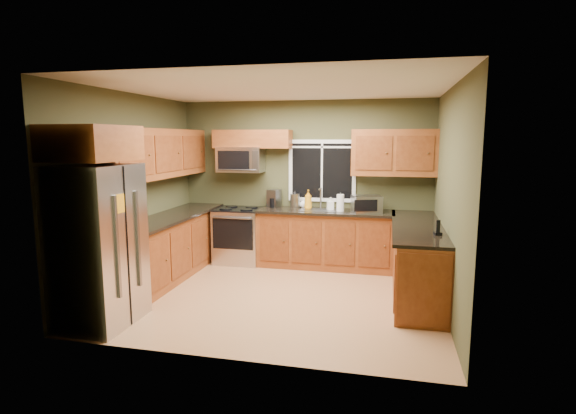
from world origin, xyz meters
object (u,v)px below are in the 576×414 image
at_px(paper_towel_roll, 340,203).
at_px(cordless_phone, 438,231).
at_px(soap_bottle_c, 303,203).
at_px(soap_bottle_b, 330,204).
at_px(microwave, 241,160).
at_px(kettle, 295,200).
at_px(coffee_maker, 274,199).
at_px(toaster_oven, 366,204).
at_px(soap_bottle_a, 308,200).
at_px(refrigerator, 98,246).
at_px(range, 239,235).

relative_size(paper_towel_roll, cordless_phone, 1.62).
bearing_deg(soap_bottle_c, soap_bottle_b, -18.56).
relative_size(microwave, soap_bottle_c, 4.98).
relative_size(kettle, soap_bottle_b, 1.39).
bearing_deg(coffee_maker, soap_bottle_b, -5.92).
xyz_separation_m(toaster_oven, coffee_maker, (-1.54, 0.24, 0.00)).
xyz_separation_m(microwave, toaster_oven, (2.11, -0.20, -0.66)).
bearing_deg(cordless_phone, soap_bottle_c, 138.14).
bearing_deg(kettle, microwave, -177.26).
height_order(kettle, paper_towel_roll, paper_towel_roll).
height_order(toaster_oven, soap_bottle_a, soap_bottle_a).
bearing_deg(cordless_phone, toaster_oven, 122.00).
xyz_separation_m(coffee_maker, soap_bottle_b, (0.97, -0.10, -0.03)).
height_order(microwave, kettle, microwave).
distance_m(paper_towel_roll, cordless_phone, 2.01).
bearing_deg(microwave, toaster_oven, -5.54).
distance_m(refrigerator, cordless_phone, 3.92).
distance_m(microwave, paper_towel_roll, 1.83).
bearing_deg(soap_bottle_a, cordless_phone, -40.53).
relative_size(soap_bottle_a, soap_bottle_b, 1.55).
height_order(microwave, paper_towel_roll, microwave).
relative_size(refrigerator, microwave, 2.37).
distance_m(refrigerator, soap_bottle_b, 3.61).
height_order(refrigerator, toaster_oven, refrigerator).
xyz_separation_m(kettle, soap_bottle_c, (0.13, 0.05, -0.05)).
xyz_separation_m(refrigerator, range, (0.69, 2.77, -0.43)).
bearing_deg(coffee_maker, microwave, -176.62).
xyz_separation_m(range, toaster_oven, (2.11, -0.07, 0.60)).
distance_m(refrigerator, toaster_oven, 3.89).
bearing_deg(range, coffee_maker, 16.73).
relative_size(refrigerator, kettle, 6.31).
bearing_deg(soap_bottle_b, microwave, 177.50).
bearing_deg(soap_bottle_c, coffee_maker, -172.86).
bearing_deg(paper_towel_roll, soap_bottle_a, 171.40).
relative_size(paper_towel_roll, soap_bottle_a, 0.93).
xyz_separation_m(kettle, cordless_phone, (2.11, -1.72, -0.08)).
relative_size(soap_bottle_b, cordless_phone, 1.12).
bearing_deg(refrigerator, paper_towel_roll, 48.87).
height_order(refrigerator, coffee_maker, refrigerator).
distance_m(kettle, soap_bottle_a, 0.28).
bearing_deg(refrigerator, soap_bottle_a, 56.57).
bearing_deg(soap_bottle_a, paper_towel_roll, -8.60).
height_order(toaster_oven, paper_towel_roll, paper_towel_roll).
relative_size(range, soap_bottle_a, 2.93).
bearing_deg(microwave, soap_bottle_c, 5.13).
relative_size(refrigerator, soap_bottle_c, 11.78).
bearing_deg(soap_bottle_b, paper_towel_roll, -31.16).
bearing_deg(toaster_oven, microwave, 174.46).
distance_m(range, soap_bottle_a, 1.33).
relative_size(microwave, kettle, 2.66).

